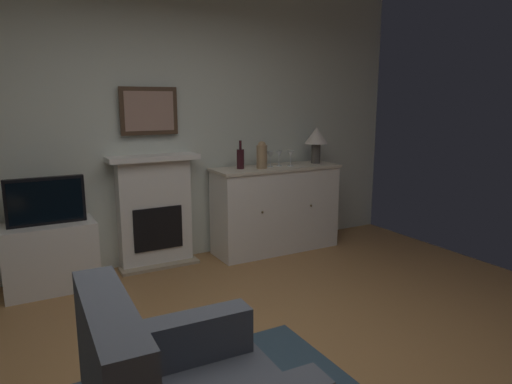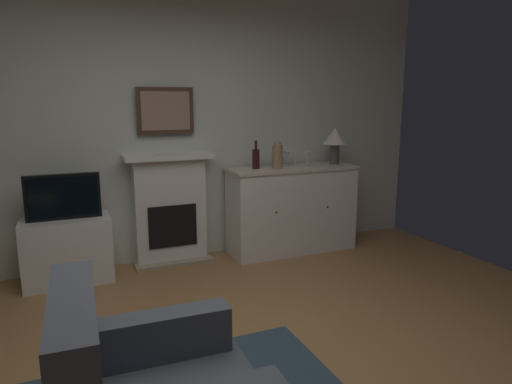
% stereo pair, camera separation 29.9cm
% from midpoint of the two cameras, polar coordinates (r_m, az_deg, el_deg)
% --- Properties ---
extents(wall_rear, '(5.95, 0.06, 2.83)m').
position_cam_midpoint_polar(wall_rear, '(4.60, -10.11, 8.77)').
color(wall_rear, silver).
rests_on(wall_rear, ground_plane).
extents(fireplace_unit, '(0.87, 0.30, 1.10)m').
position_cam_midpoint_polar(fireplace_unit, '(4.60, -8.88, -2.11)').
color(fireplace_unit, white).
rests_on(fireplace_unit, ground_plane).
extents(framed_picture, '(0.55, 0.04, 0.45)m').
position_cam_midpoint_polar(framed_picture, '(4.52, -9.41, 10.00)').
color(framed_picture, '#473323').
extents(sideboard_cabinet, '(1.39, 0.49, 0.92)m').
position_cam_midpoint_polar(sideboard_cabinet, '(4.93, 6.26, -2.16)').
color(sideboard_cabinet, white).
rests_on(sideboard_cabinet, ground_plane).
extents(table_lamp, '(0.26, 0.26, 0.40)m').
position_cam_midpoint_polar(table_lamp, '(5.09, 11.56, 6.55)').
color(table_lamp, '#4C4742').
rests_on(table_lamp, sideboard_cabinet).
extents(wine_bottle, '(0.08, 0.08, 0.29)m').
position_cam_midpoint_polar(wine_bottle, '(4.67, 1.82, 4.24)').
color(wine_bottle, '#331419').
rests_on(wine_bottle, sideboard_cabinet).
extents(wine_glass_left, '(0.07, 0.07, 0.16)m').
position_cam_midpoint_polar(wine_glass_left, '(4.80, 5.66, 4.55)').
color(wine_glass_left, silver).
rests_on(wine_glass_left, sideboard_cabinet).
extents(wine_glass_center, '(0.07, 0.07, 0.16)m').
position_cam_midpoint_polar(wine_glass_center, '(4.86, 6.77, 4.61)').
color(wine_glass_center, silver).
rests_on(wine_glass_center, sideboard_cabinet).
extents(wine_glass_right, '(0.07, 0.07, 0.16)m').
position_cam_midpoint_polar(wine_glass_right, '(4.87, 8.23, 4.58)').
color(wine_glass_right, silver).
rests_on(wine_glass_right, sideboard_cabinet).
extents(vase_decorative, '(0.11, 0.11, 0.28)m').
position_cam_midpoint_polar(vase_decorative, '(4.69, 4.53, 4.62)').
color(vase_decorative, '#9E7F5B').
rests_on(vase_decorative, sideboard_cabinet).
extents(tv_cabinet, '(0.75, 0.42, 0.59)m').
position_cam_midpoint_polar(tv_cabinet, '(4.38, -20.75, -6.86)').
color(tv_cabinet, white).
rests_on(tv_cabinet, ground_plane).
extents(tv_set, '(0.62, 0.07, 0.40)m').
position_cam_midpoint_polar(tv_set, '(4.24, -21.20, -0.58)').
color(tv_set, black).
rests_on(tv_set, tv_cabinet).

